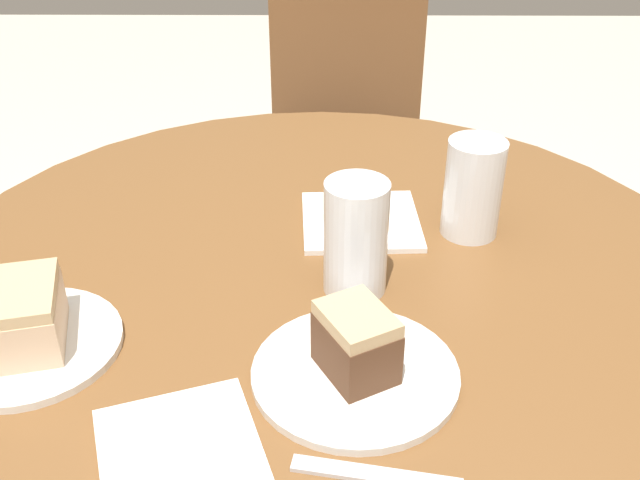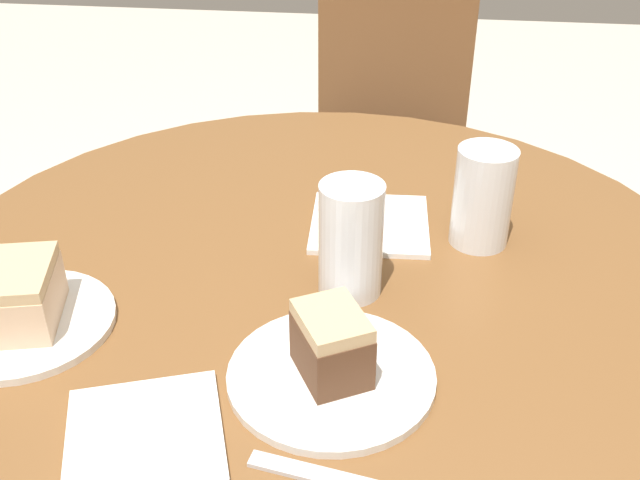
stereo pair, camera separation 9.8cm
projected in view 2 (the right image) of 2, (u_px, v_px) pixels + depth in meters
The scene contains 11 objects.
table at pixel (320, 363), 1.09m from camera, with size 1.08×1.08×0.74m.
chair at pixel (383, 148), 1.90m from camera, with size 0.46×0.45×0.95m.
plate_near at pixel (331, 376), 0.81m from camera, with size 0.23×0.23×0.01m.
plate_far at pixel (24, 323), 0.89m from camera, with size 0.21×0.21×0.01m.
cake_slice_near at pixel (332, 344), 0.79m from camera, with size 0.10×0.11×0.08m.
cake_slice_far at pixel (17, 295), 0.86m from camera, with size 0.11×0.13×0.07m.
glass_lemonade at pixel (351, 246), 0.92m from camera, with size 0.08×0.08×0.15m.
glass_water at pixel (482, 201), 1.02m from camera, with size 0.08×0.08×0.14m.
napkin_stack at pixel (370, 224), 1.09m from camera, with size 0.18×0.18×0.01m.
fork at pixel (331, 478), 0.69m from camera, with size 0.16×0.05×0.00m.
napkin_side at pixel (145, 435), 0.74m from camera, with size 0.19×0.19×0.01m.
Camera 2 is at (0.10, -0.83, 1.29)m, focal length 42.00 mm.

